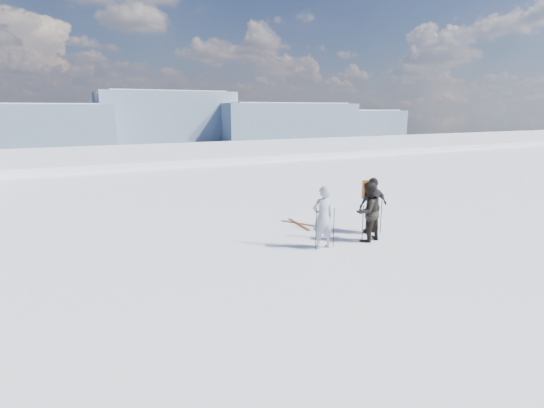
{
  "coord_description": "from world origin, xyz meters",
  "views": [
    {
      "loc": [
        -7.63,
        -7.51,
        4.05
      ],
      "look_at": [
        -2.38,
        3.0,
        1.41
      ],
      "focal_mm": 28.0,
      "sensor_mm": 36.0,
      "label": 1
    }
  ],
  "objects_px": {
    "skier_dark": "(367,212)",
    "skier_pack": "(373,205)",
    "skier_grey": "(323,217)",
    "skis_loose": "(300,224)"
  },
  "relations": [
    {
      "from": "skier_dark",
      "to": "skier_pack",
      "type": "xyz_separation_m",
      "value": [
        0.74,
        0.61,
        0.0
      ]
    },
    {
      "from": "skier_dark",
      "to": "skier_pack",
      "type": "relative_size",
      "value": 1.0
    },
    {
      "from": "skier_grey",
      "to": "skier_pack",
      "type": "bearing_deg",
      "value": -163.35
    },
    {
      "from": "skier_pack",
      "to": "skis_loose",
      "type": "height_order",
      "value": "skier_pack"
    },
    {
      "from": "skier_dark",
      "to": "skis_loose",
      "type": "relative_size",
      "value": 1.1
    },
    {
      "from": "skier_dark",
      "to": "skis_loose",
      "type": "xyz_separation_m",
      "value": [
        -0.88,
        2.58,
        -0.92
      ]
    },
    {
      "from": "skier_grey",
      "to": "skier_dark",
      "type": "height_order",
      "value": "skier_grey"
    },
    {
      "from": "skier_dark",
      "to": "skis_loose",
      "type": "bearing_deg",
      "value": -84.6
    },
    {
      "from": "skis_loose",
      "to": "skier_dark",
      "type": "bearing_deg",
      "value": -71.22
    },
    {
      "from": "skier_grey",
      "to": "skis_loose",
      "type": "xyz_separation_m",
      "value": [
        0.73,
        2.54,
        -0.93
      ]
    }
  ]
}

